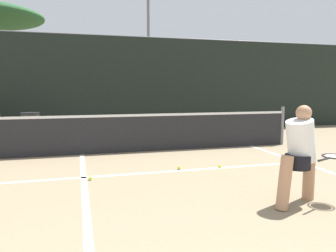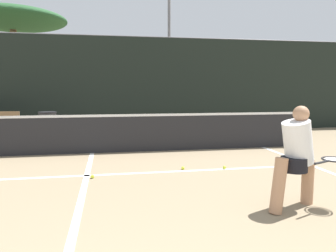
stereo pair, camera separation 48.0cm
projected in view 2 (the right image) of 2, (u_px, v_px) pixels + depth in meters
name	position (u px, v px, depth m)	size (l,w,h in m)	color
court_service_line	(87.00, 176.00, 5.96)	(8.25, 0.10, 0.01)	white
court_center_mark	(83.00, 192.00, 5.02)	(0.10, 6.16, 0.01)	white
net	(92.00, 133.00, 7.97)	(11.09, 0.09, 1.07)	slate
fence_back	(96.00, 85.00, 11.48)	(24.00, 0.06, 3.43)	black
player_practicing	(297.00, 155.00, 4.29)	(1.22, 0.49, 1.36)	tan
tennis_ball_scattered_1	(224.00, 167.00, 6.44)	(0.07, 0.07, 0.07)	#D1E033
tennis_ball_scattered_4	(183.00, 168.00, 6.39)	(0.07, 0.07, 0.07)	#D1E033
tennis_ball_scattered_6	(92.00, 176.00, 5.78)	(0.07, 0.07, 0.07)	#D1E033
trash_bin	(48.00, 125.00, 10.22)	(0.55, 0.55, 0.86)	#3F3F42
parked_car	(68.00, 110.00, 15.21)	(1.72, 3.94, 1.41)	black
floodlight_mast	(169.00, 0.00, 17.84)	(1.10, 0.24, 10.30)	slate
tree_west	(13.00, 20.00, 14.76)	(4.76, 4.76, 5.13)	brown
building_far	(102.00, 73.00, 26.44)	(36.00, 2.40, 5.63)	beige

